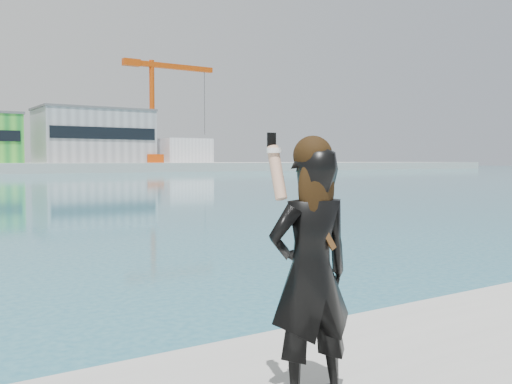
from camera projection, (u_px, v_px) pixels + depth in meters
warehouse_grey_right at (94, 136)px, 132.48m from camera, size 25.50×15.35×12.50m
ancillary_shed at (183, 151)px, 143.20m from camera, size 12.00×10.00×6.00m
dock_crane at (157, 107)px, 134.45m from camera, size 23.00×4.00×24.00m
flagpole_right at (19, 141)px, 116.86m from camera, size 1.28×0.16×8.00m
woman at (311, 266)px, 4.04m from camera, size 0.71×0.51×1.92m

